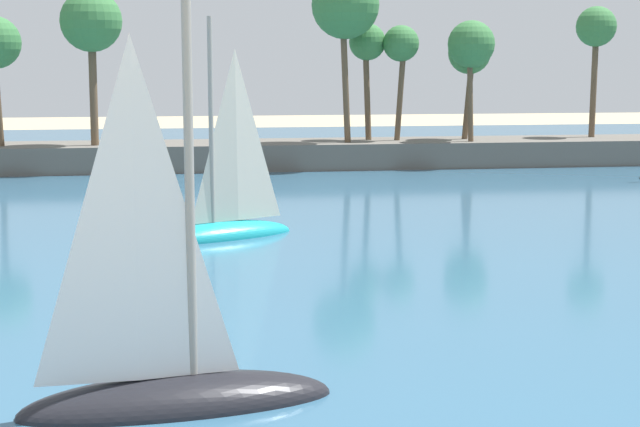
{
  "coord_description": "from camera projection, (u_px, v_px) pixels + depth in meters",
  "views": [
    {
      "loc": [
        -1.9,
        -0.69,
        7.33
      ],
      "look_at": [
        0.38,
        14.66,
        4.92
      ],
      "focal_mm": 55.92,
      "sensor_mm": 36.0,
      "label": 1
    }
  ],
  "objects": [
    {
      "name": "sailboat_mid_bay",
      "position": [
        170.0,
        366.0,
        20.95
      ],
      "size": [
        6.9,
        2.85,
        9.71
      ],
      "color": "black",
      "rests_on": "sea"
    },
    {
      "name": "sailboat_near_shore",
      "position": [
        223.0,
        216.0,
        40.97
      ],
      "size": [
        6.85,
        4.62,
        9.62
      ],
      "color": "teal",
      "rests_on": "sea"
    },
    {
      "name": "palm_headland",
      "position": [
        208.0,
        105.0,
        66.06
      ],
      "size": [
        90.52,
        6.57,
        13.11
      ],
      "color": "#605B54",
      "rests_on": "ground"
    },
    {
      "name": "sea",
      "position": [
        206.0,
        186.0,
        58.02
      ],
      "size": [
        220.0,
        98.21,
        0.06
      ],
      "primitive_type": "cube",
      "color": "#33607F",
      "rests_on": "ground"
    }
  ]
}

